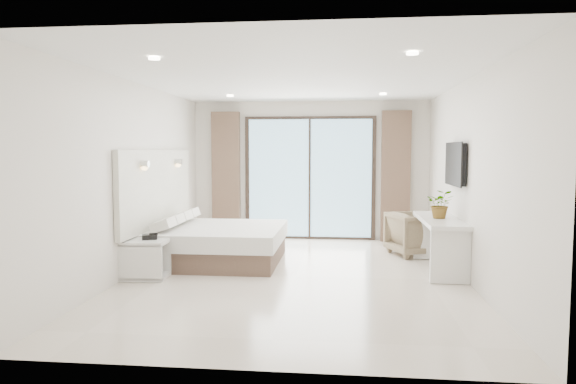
% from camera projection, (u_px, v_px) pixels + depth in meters
% --- Properties ---
extents(ground, '(6.20, 6.20, 0.00)m').
position_uv_depth(ground, '(296.00, 276.00, 7.12)').
color(ground, beige).
rests_on(ground, ground).
extents(room_shell, '(4.62, 6.22, 2.72)m').
position_uv_depth(room_shell, '(288.00, 161.00, 7.85)').
color(room_shell, silver).
rests_on(room_shell, ground).
extents(bed, '(1.99, 1.90, 0.70)m').
position_uv_depth(bed, '(217.00, 243.00, 8.03)').
color(bed, brown).
rests_on(bed, ground).
extents(nightstand, '(0.60, 0.50, 0.53)m').
position_uv_depth(nightstand, '(146.00, 259.00, 6.97)').
color(nightstand, silver).
rests_on(nightstand, ground).
extents(phone, '(0.24, 0.22, 0.07)m').
position_uv_depth(phone, '(150.00, 237.00, 7.00)').
color(phone, black).
rests_on(phone, nightstand).
extents(console_desk, '(0.53, 1.71, 0.77)m').
position_uv_depth(console_desk, '(440.00, 232.00, 7.41)').
color(console_desk, silver).
rests_on(console_desk, ground).
extents(plant, '(0.47, 0.50, 0.32)m').
position_uv_depth(plant, '(441.00, 207.00, 7.34)').
color(plant, '#33662D').
rests_on(plant, console_desk).
extents(armchair, '(0.95, 0.97, 0.79)m').
position_uv_depth(armchair, '(415.00, 232.00, 8.54)').
color(armchair, '#817654').
rests_on(armchair, ground).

